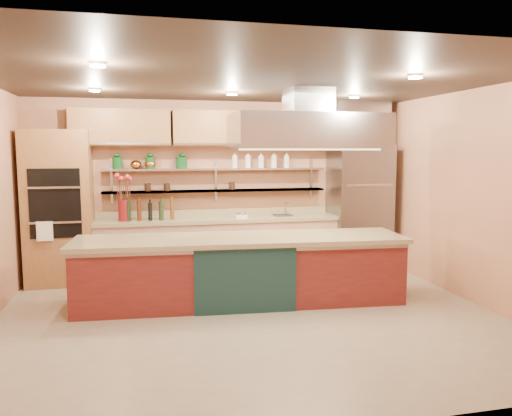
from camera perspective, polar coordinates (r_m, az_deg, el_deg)
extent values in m
cube|color=gray|center=(6.13, -0.57, -12.56)|extent=(6.00, 5.00, 0.02)
cube|color=black|center=(5.85, -0.61, 14.44)|extent=(6.00, 5.00, 0.02)
cube|color=#B77A56|center=(8.27, -4.30, 2.41)|extent=(6.00, 0.04, 2.80)
cube|color=#B77A56|center=(3.44, 8.36, -3.56)|extent=(6.00, 0.04, 2.80)
cube|color=#B77A56|center=(7.09, 23.81, 1.16)|extent=(0.04, 5.00, 2.80)
cube|color=#996637|center=(7.98, -21.60, 0.00)|extent=(0.95, 0.64, 2.30)
cube|color=slate|center=(8.64, 11.70, 0.13)|extent=(0.95, 0.72, 2.10)
cube|color=tan|center=(8.09, -4.27, -4.37)|extent=(3.84, 0.64, 0.93)
cube|color=#AAADB2|center=(8.14, -4.51, 1.98)|extent=(3.60, 0.26, 0.03)
cube|color=#AAADB2|center=(8.12, -4.53, 4.45)|extent=(3.60, 0.26, 0.03)
cube|color=#996637|center=(8.08, -4.16, 9.05)|extent=(4.60, 0.36, 0.55)
cube|color=#AAADB2|center=(6.66, 5.94, 8.69)|extent=(2.00, 1.00, 0.45)
cube|color=#FFE5A5|center=(6.04, -1.02, 13.90)|extent=(4.00, 2.80, 0.02)
cube|color=maroon|center=(6.61, -1.71, -7.09)|extent=(4.26, 1.22, 0.88)
cylinder|color=maroon|center=(7.86, -14.83, -0.26)|extent=(0.24, 0.24, 0.32)
cube|color=black|center=(7.87, -11.99, -0.46)|extent=(0.80, 0.52, 0.25)
cube|color=white|center=(8.02, -1.70, -0.72)|extent=(0.21, 0.19, 0.10)
cylinder|color=silver|center=(8.30, 3.40, -0.12)|extent=(0.03, 0.03, 0.21)
ellipsoid|color=#B26729|center=(8.03, -13.57, 4.86)|extent=(0.21, 0.21, 0.14)
cylinder|color=#0D4018|center=(8.05, -8.61, 5.13)|extent=(0.20, 0.20, 0.18)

